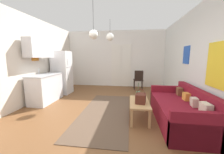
% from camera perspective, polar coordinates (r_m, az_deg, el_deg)
% --- Properties ---
extents(ground_plane, '(5.34, 7.66, 0.10)m').
position_cam_1_polar(ground_plane, '(3.53, -5.47, -17.06)').
color(ground_plane, brown).
extents(wall_back, '(4.94, 0.13, 2.76)m').
position_cam_1_polar(wall_back, '(6.72, 1.49, 7.70)').
color(wall_back, white).
rests_on(wall_back, ground_plane).
extents(wall_right, '(0.12, 7.26, 2.76)m').
position_cam_1_polar(wall_right, '(3.52, 36.34, 5.33)').
color(wall_right, silver).
rests_on(wall_right, ground_plane).
extents(wall_left, '(0.12, 7.26, 2.76)m').
position_cam_1_polar(wall_left, '(4.43, -38.08, 5.52)').
color(wall_left, silver).
rests_on(wall_left, ground_plane).
extents(area_rug, '(1.27, 2.93, 0.01)m').
position_cam_1_polar(area_rug, '(3.72, -2.72, -14.74)').
color(area_rug, brown).
rests_on(area_rug, ground_plane).
extents(couch, '(0.92, 1.96, 0.78)m').
position_cam_1_polar(couch, '(3.46, 27.85, -12.78)').
color(couch, maroon).
rests_on(couch, ground_plane).
extents(coffee_table, '(0.45, 0.96, 0.43)m').
position_cam_1_polar(coffee_table, '(3.30, 11.73, -11.27)').
color(coffee_table, tan).
rests_on(coffee_table, ground_plane).
extents(bamboo_vase, '(0.10, 0.10, 0.42)m').
position_cam_1_polar(bamboo_vase, '(3.43, 11.19, -7.67)').
color(bamboo_vase, '#47704C').
rests_on(bamboo_vase, coffee_table).
extents(handbag, '(0.27, 0.32, 0.32)m').
position_cam_1_polar(handbag, '(3.16, 12.30, -8.96)').
color(handbag, '#512319').
rests_on(handbag, coffee_table).
extents(refrigerator, '(0.67, 0.61, 1.71)m').
position_cam_1_polar(refrigerator, '(5.71, -20.75, 1.80)').
color(refrigerator, white).
rests_on(refrigerator, ground_plane).
extents(kitchen_counter, '(0.59, 1.20, 2.05)m').
position_cam_1_polar(kitchen_counter, '(4.87, -27.24, -0.59)').
color(kitchen_counter, silver).
rests_on(kitchen_counter, ground_plane).
extents(accent_chair, '(0.44, 0.42, 0.88)m').
position_cam_1_polar(accent_chair, '(6.11, 11.38, -0.83)').
color(accent_chair, black).
rests_on(accent_chair, ground_plane).
extents(pendant_lamp_near, '(0.21, 0.21, 0.86)m').
position_cam_1_polar(pendant_lamp_near, '(3.26, -8.00, 17.76)').
color(pendant_lamp_near, black).
extents(pendant_lamp_far, '(0.27, 0.27, 0.72)m').
position_cam_1_polar(pendant_lamp_far, '(4.78, -0.87, 17.00)').
color(pendant_lamp_far, black).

